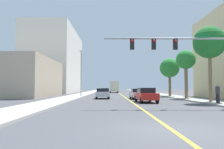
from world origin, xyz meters
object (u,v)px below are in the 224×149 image
(traffic_signal_mast, at_px, (184,51))
(palm_mid, at_px, (186,61))
(palm_near, at_px, (209,43))
(car_blue, at_px, (105,91))
(car_white, at_px, (138,94))
(pedestrian, at_px, (218,93))
(car_red, at_px, (146,95))
(delivery_truck, at_px, (114,87))
(street_lamp, at_px, (81,71))
(car_silver, at_px, (103,93))
(palm_far, at_px, (170,68))

(traffic_signal_mast, relative_size, palm_mid, 1.52)
(palm_near, height_order, car_blue, palm_near)
(car_blue, distance_m, car_white, 20.03)
(traffic_signal_mast, bearing_deg, pedestrian, 36.52)
(car_red, relative_size, car_white, 1.05)
(car_blue, distance_m, delivery_truck, 15.61)
(car_blue, relative_size, car_white, 1.03)
(delivery_truck, relative_size, pedestrian, 4.86)
(street_lamp, relative_size, car_silver, 1.67)
(traffic_signal_mast, xyz_separation_m, pedestrian, (3.93, 2.91, -3.38))
(street_lamp, distance_m, delivery_truck, 28.97)
(street_lamp, bearing_deg, traffic_signal_mast, -61.00)
(traffic_signal_mast, distance_m, palm_far, 20.70)
(palm_mid, relative_size, car_white, 1.56)
(car_silver, bearing_deg, car_red, -60.48)
(car_silver, xyz_separation_m, delivery_truck, (2.10, 33.43, 0.97))
(palm_near, height_order, palm_far, palm_near)
(palm_near, xyz_separation_m, car_white, (-6.40, 7.22, -5.31))
(car_white, height_order, pedestrian, pedestrian)
(palm_near, xyz_separation_m, delivery_truck, (-8.95, 42.11, -4.34))
(street_lamp, height_order, car_silver, street_lamp)
(street_lamp, bearing_deg, palm_mid, -22.73)
(car_red, bearing_deg, delivery_truck, 90.84)
(traffic_signal_mast, distance_m, car_blue, 32.67)
(delivery_truck, height_order, pedestrian, delivery_truck)
(palm_near, distance_m, car_white, 11.01)
(palm_near, xyz_separation_m, car_blue, (-11.13, 26.68, -5.31))
(palm_far, distance_m, car_red, 16.10)
(traffic_signal_mast, bearing_deg, palm_near, 49.95)
(palm_mid, xyz_separation_m, car_blue, (-11.29, 19.08, -4.42))
(palm_near, height_order, delivery_truck, palm_near)
(traffic_signal_mast, bearing_deg, car_white, 99.96)
(car_red, height_order, pedestrian, pedestrian)
(car_blue, bearing_deg, car_white, -76.54)
(traffic_signal_mast, relative_size, car_silver, 2.21)
(traffic_signal_mast, xyz_separation_m, street_lamp, (-10.47, 18.88, -0.14))
(delivery_truck, bearing_deg, palm_mid, -76.17)
(street_lamp, bearing_deg, palm_far, 5.38)
(palm_far, height_order, car_red, palm_far)
(car_red, bearing_deg, car_blue, 97.77)
(car_blue, bearing_deg, pedestrian, -69.63)
(street_lamp, xyz_separation_m, car_white, (8.31, -6.61, -3.53))
(car_blue, bearing_deg, street_lamp, -105.78)
(street_lamp, xyz_separation_m, delivery_truck, (5.76, 28.28, -2.55))
(car_silver, bearing_deg, delivery_truck, 84.47)
(street_lamp, bearing_deg, car_silver, -54.63)
(car_silver, bearing_deg, pedestrian, -47.13)
(car_blue, relative_size, delivery_truck, 0.51)
(palm_mid, bearing_deg, car_red, -134.10)
(delivery_truck, bearing_deg, street_lamp, -102.47)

